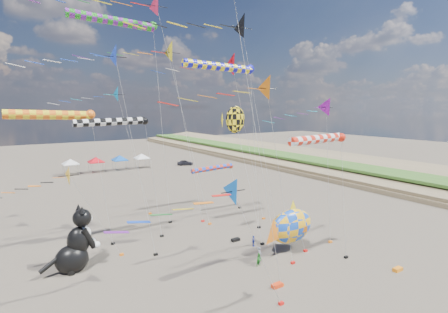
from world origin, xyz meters
name	(u,v)px	position (x,y,z in m)	size (l,w,h in m)	color
ground	(314,304)	(0.00, 0.00, 0.00)	(260.00, 260.00, 0.00)	brown
delta_kite_0	(244,92)	(-2.24, 5.48, 14.88)	(12.35, 2.11, 16.27)	orange
delta_kite_1	(102,58)	(-10.42, 13.74, 17.69)	(10.62, 2.14, 19.08)	blue
delta_kite_3	(241,25)	(3.49, 14.07, 21.95)	(16.42, 2.98, 23.69)	black
delta_kite_4	(159,4)	(-3.42, 18.46, 23.93)	(16.80, 2.86, 25.63)	#D42145
delta_kite_5	(66,177)	(-13.38, 15.47, 7.93)	(8.94, 1.80, 9.17)	yellow
delta_kite_6	(232,66)	(4.19, 16.55, 18.17)	(13.08, 2.79, 19.80)	red
delta_kite_7	(175,54)	(-1.08, 19.79, 19.48)	(11.94, 2.65, 21.06)	yellow
delta_kite_8	(313,111)	(6.65, 6.94, 13.44)	(9.02, 1.92, 14.76)	#8C1294
delta_kite_9	(224,194)	(-6.81, 1.19, 8.64)	(10.44, 1.81, 9.93)	blue
delta_kite_10	(108,96)	(-6.75, 26.15, 15.04)	(10.97, 2.12, 16.42)	#0B83B6
windsock_0	(214,168)	(5.13, 21.96, 5.95)	(7.44, 0.64, 6.32)	red
windsock_1	(320,140)	(4.04, 3.68, 11.14)	(7.72, 0.75, 11.58)	red
windsock_2	(117,22)	(-6.75, 21.55, 22.41)	(10.47, 0.93, 22.95)	#1C9C1C
windsock_3	(115,122)	(-8.45, 17.85, 12.31)	(8.37, 0.73, 12.75)	black
windsock_4	(54,115)	(-13.53, 18.57, 13.03)	(8.67, 0.87, 13.52)	orange
windsock_5	(223,68)	(1.52, 14.35, 17.68)	(9.48, 0.86, 18.18)	#1515D2
angelfish_kite	(234,121)	(1.48, 12.29, 12.47)	(3.74, 3.02, 13.89)	yellow
cat_inflatable	(75,239)	(-13.13, 14.65, 2.79)	(4.13, 2.07, 5.58)	black
fish_inflatable	(291,226)	(5.01, 7.71, 2.48)	(6.70, 3.04, 5.01)	blue
person_adult	(259,255)	(0.78, 7.17, 0.76)	(0.56, 0.36, 1.52)	slate
child_green	(259,259)	(0.47, 6.79, 0.59)	(0.57, 0.45, 1.18)	#258B26
child_blue	(253,241)	(2.69, 10.50, 0.55)	(0.64, 0.27, 1.10)	#2439BE
kite_bag_0	(236,240)	(1.96, 12.57, 0.15)	(0.90, 0.44, 0.30)	black
kite_bag_1	(277,285)	(-0.67, 3.16, 0.15)	(0.90, 0.44, 0.30)	red
kite_bag_2	(398,269)	(9.70, -0.36, 0.15)	(0.90, 0.44, 0.30)	orange
tent_row	(108,157)	(1.50, 60.00, 3.15)	(19.20, 4.20, 3.80)	white
parked_car	(185,163)	(18.89, 58.00, 0.64)	(1.50, 3.74, 1.27)	#26262D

